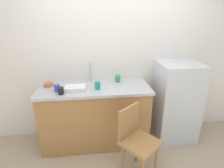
{
  "coord_description": "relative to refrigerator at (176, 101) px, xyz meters",
  "views": [
    {
      "loc": [
        -0.34,
        -1.79,
        1.91
      ],
      "look_at": [
        -0.05,
        0.6,
        0.98
      ],
      "focal_mm": 29.43,
      "sensor_mm": 36.0,
      "label": 1
    }
  ],
  "objects": [
    {
      "name": "cup_blue",
      "position": [
        -1.76,
        -0.11,
        0.36
      ],
      "size": [
        0.08,
        0.08,
        0.1
      ],
      "primitive_type": "cylinder",
      "color": "blue",
      "rests_on": "countertop"
    },
    {
      "name": "cup_green",
      "position": [
        -0.9,
        0.16,
        0.37
      ],
      "size": [
        0.08,
        0.08,
        0.11
      ],
      "primitive_type": "cylinder",
      "color": "green",
      "rests_on": "countertop"
    },
    {
      "name": "refrigerator",
      "position": [
        0.0,
        0.0,
        0.0
      ],
      "size": [
        0.62,
        0.58,
        1.24
      ],
      "primitive_type": "cube",
      "color": "silver",
      "rests_on": "ground_plane"
    },
    {
      "name": "cup_teal",
      "position": [
        -1.22,
        -0.09,
        0.37
      ],
      "size": [
        0.08,
        0.08,
        0.11
      ],
      "primitive_type": "cylinder",
      "color": "teal",
      "rests_on": "countertop"
    },
    {
      "name": "dish_tray",
      "position": [
        -1.52,
        -0.09,
        0.34
      ],
      "size": [
        0.28,
        0.2,
        0.05
      ],
      "primitive_type": "cube",
      "color": "white",
      "rests_on": "countertop"
    },
    {
      "name": "cup_black",
      "position": [
        -1.7,
        -0.22,
        0.36
      ],
      "size": [
        0.08,
        0.08,
        0.09
      ],
      "primitive_type": "cylinder",
      "color": "black",
      "rests_on": "countertop"
    },
    {
      "name": "terracotta_bowl",
      "position": [
        -1.91,
        0.09,
        0.34
      ],
      "size": [
        0.13,
        0.13,
        0.05
      ],
      "primitive_type": "cylinder",
      "color": "#C67042",
      "rests_on": "countertop"
    },
    {
      "name": "faucet",
      "position": [
        -1.31,
        0.24,
        0.46
      ],
      "size": [
        0.02,
        0.02,
        0.29
      ],
      "primitive_type": "cylinder",
      "color": "#B7B7BC",
      "rests_on": "countertop"
    },
    {
      "name": "back_wall",
      "position": [
        -0.96,
        0.34,
        0.6
      ],
      "size": [
        4.8,
        0.1,
        2.45
      ],
      "primitive_type": "cube",
      "color": "white",
      "rests_on": "ground_plane"
    },
    {
      "name": "cabinet_base",
      "position": [
        -1.26,
        -0.01,
        -0.17
      ],
      "size": [
        1.55,
        0.6,
        0.89
      ],
      "primitive_type": "cube",
      "color": "#A87542",
      "rests_on": "ground_plane"
    },
    {
      "name": "chair",
      "position": [
        -0.79,
        -0.67,
        -0.12
      ],
      "size": [
        0.56,
        0.56,
        0.89
      ],
      "rotation": [
        0.0,
        0.0,
        0.69
      ],
      "color": "#A87542",
      "rests_on": "ground_plane"
    },
    {
      "name": "countertop",
      "position": [
        -1.26,
        -0.01,
        0.29
      ],
      "size": [
        1.59,
        0.64,
        0.04
      ],
      "primitive_type": "cube",
      "color": "#B7B7BC",
      "rests_on": "cabinet_base"
    }
  ]
}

